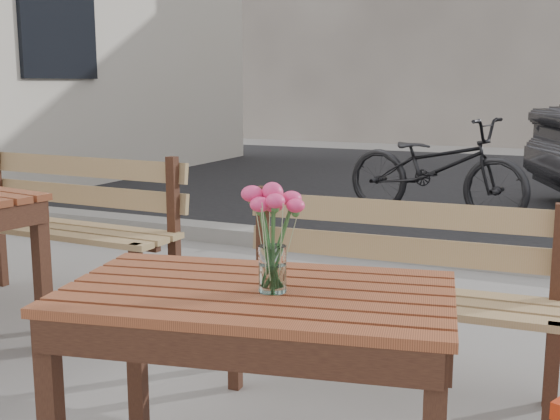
% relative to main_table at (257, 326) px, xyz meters
% --- Properties ---
extents(street, '(30.00, 8.12, 0.12)m').
position_rel_main_table_xyz_m(street, '(0.23, 5.18, -0.54)').
color(street, black).
rests_on(street, ground).
extents(main_table, '(1.20, 0.85, 0.68)m').
position_rel_main_table_xyz_m(main_table, '(0.00, 0.00, 0.00)').
color(main_table, brown).
rests_on(main_table, ground).
extents(main_bench, '(1.35, 0.47, 0.83)m').
position_rel_main_table_xyz_m(main_bench, '(0.14, 0.97, -0.07)').
color(main_bench, '#9D8051').
rests_on(main_bench, ground).
extents(main_vase, '(0.17, 0.17, 0.31)m').
position_rel_main_table_xyz_m(main_vase, '(0.05, -0.01, 0.30)').
color(main_vase, white).
rests_on(main_vase, main_table).
extents(second_bench, '(1.45, 0.48, 0.89)m').
position_rel_main_table_xyz_m(second_bench, '(-1.83, 1.33, -0.02)').
color(second_bench, '#9D8051').
rests_on(second_bench, ground).
extents(bicycle, '(1.90, 1.04, 0.95)m').
position_rel_main_table_xyz_m(bicycle, '(-0.52, 4.82, -0.09)').
color(bicycle, black).
rests_on(bicycle, ground).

